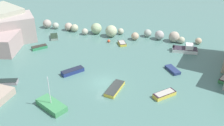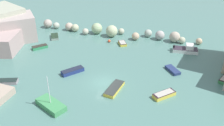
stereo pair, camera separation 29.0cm
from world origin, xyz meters
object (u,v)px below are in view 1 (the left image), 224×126
(moored_boat_5, at_px, (8,82))
(moored_boat_6, at_px, (173,70))
(moored_boat_2, at_px, (115,89))
(moored_boat_10, at_px, (39,47))
(moored_boat_1, at_px, (51,105))
(moored_boat_4, at_px, (122,43))
(moored_boat_8, at_px, (164,94))
(moored_boat_0, at_px, (73,71))
(channel_buoy, at_px, (109,41))
(moored_boat_3, at_px, (186,49))
(moored_boat_7, at_px, (54,37))

(moored_boat_5, distance_m, moored_boat_6, 26.59)
(moored_boat_2, xyz_separation_m, moored_boat_10, (-17.80, 10.03, 0.04))
(moored_boat_1, height_order, moored_boat_4, moored_boat_1)
(moored_boat_1, distance_m, moored_boat_8, 15.88)
(moored_boat_5, relative_size, moored_boat_6, 1.02)
(moored_boat_6, distance_m, moored_boat_10, 25.96)
(moored_boat_2, bearing_deg, moored_boat_0, 79.24)
(moored_boat_1, bearing_deg, channel_buoy, -67.42)
(moored_boat_3, xyz_separation_m, moored_boat_10, (-27.92, -5.80, -0.26))
(moored_boat_2, height_order, moored_boat_7, moored_boat_7)
(channel_buoy, bearing_deg, moored_boat_3, -2.07)
(moored_boat_3, bearing_deg, moored_boat_5, -148.51)
(moored_boat_8, xyz_separation_m, moored_boat_10, (-25.07, 9.76, -0.04))
(channel_buoy, height_order, moored_boat_1, moored_boat_1)
(moored_boat_0, relative_size, moored_boat_5, 1.12)
(moored_boat_2, height_order, moored_boat_4, moored_boat_4)
(moored_boat_2, height_order, moored_boat_3, moored_boat_3)
(moored_boat_6, height_order, moored_boat_8, moored_boat_8)
(moored_boat_0, distance_m, moored_boat_4, 14.09)
(moored_boat_0, relative_size, moored_boat_4, 1.40)
(channel_buoy, height_order, moored_boat_5, moored_boat_5)
(channel_buoy, bearing_deg, moored_boat_4, -7.99)
(moored_boat_3, relative_size, moored_boat_8, 1.43)
(moored_boat_1, bearing_deg, moored_boat_8, -128.81)
(moored_boat_0, bearing_deg, moored_boat_7, -102.12)
(moored_boat_2, height_order, moored_boat_10, moored_boat_10)
(channel_buoy, height_order, moored_boat_7, channel_buoy)
(channel_buoy, distance_m, moored_boat_3, 15.48)
(channel_buoy, distance_m, moored_boat_7, 11.99)
(moored_boat_10, bearing_deg, moored_boat_6, -50.23)
(moored_boat_4, height_order, moored_boat_5, moored_boat_5)
(channel_buoy, bearing_deg, moored_boat_1, -94.89)
(moored_boat_2, bearing_deg, moored_boat_6, -35.95)
(moored_boat_4, xyz_separation_m, moored_boat_7, (-14.88, -0.37, -0.01))
(moored_boat_0, relative_size, moored_boat_1, 0.74)
(moored_boat_1, bearing_deg, moored_boat_6, -110.31)
(moored_boat_6, bearing_deg, moored_boat_4, -164.47)
(moored_boat_1, bearing_deg, moored_boat_7, -37.72)
(moored_boat_7, bearing_deg, moored_boat_0, 8.12)
(moored_boat_4, bearing_deg, moored_boat_6, 24.50)
(moored_boat_7, bearing_deg, moored_boat_4, 62.88)
(channel_buoy, relative_size, moored_boat_10, 0.20)
(moored_boat_4, relative_size, moored_boat_6, 0.82)
(moored_boat_4, relative_size, moored_boat_10, 0.89)
(moored_boat_2, distance_m, moored_boat_8, 7.28)
(moored_boat_2, bearing_deg, moored_boat_8, -77.83)
(moored_boat_6, bearing_deg, moored_boat_8, -42.57)
(moored_boat_10, bearing_deg, moored_boat_7, 39.68)
(channel_buoy, relative_size, moored_boat_8, 0.18)
(moored_boat_5, relative_size, moored_boat_8, 0.98)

